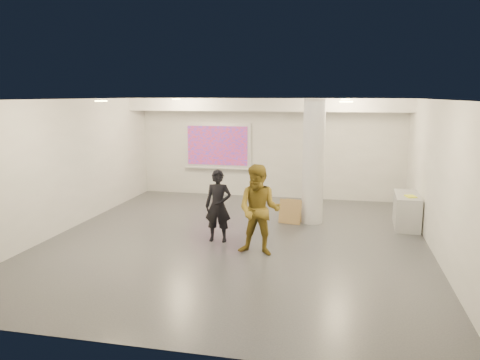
% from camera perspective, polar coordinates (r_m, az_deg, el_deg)
% --- Properties ---
extents(floor, '(8.00, 9.00, 0.01)m').
position_cam_1_polar(floor, '(10.18, -0.49, -7.34)').
color(floor, '#3A3C42').
rests_on(floor, ground).
extents(ceiling, '(8.00, 9.00, 0.01)m').
position_cam_1_polar(ceiling, '(9.70, -0.51, 9.80)').
color(ceiling, white).
rests_on(ceiling, floor).
extents(wall_back, '(8.00, 0.01, 3.00)m').
position_cam_1_polar(wall_back, '(14.21, 3.55, 3.89)').
color(wall_back, silver).
rests_on(wall_back, floor).
extents(wall_front, '(8.00, 0.01, 3.00)m').
position_cam_1_polar(wall_front, '(5.63, -10.80, -6.24)').
color(wall_front, silver).
rests_on(wall_front, floor).
extents(wall_left, '(0.01, 9.00, 3.00)m').
position_cam_1_polar(wall_left, '(11.40, -20.52, 1.66)').
color(wall_left, silver).
rests_on(wall_left, floor).
extents(wall_right, '(0.01, 9.00, 3.00)m').
position_cam_1_polar(wall_right, '(9.76, 23.05, 0.13)').
color(wall_right, silver).
rests_on(wall_right, floor).
extents(soffit_band, '(8.00, 1.10, 0.36)m').
position_cam_1_polar(soffit_band, '(13.58, 3.25, 9.18)').
color(soffit_band, white).
rests_on(soffit_band, ceiling).
extents(downlight_nw, '(0.22, 0.22, 0.02)m').
position_cam_1_polar(downlight_nw, '(12.73, -7.79, 9.75)').
color(downlight_nw, '#FAF27F').
rests_on(downlight_nw, ceiling).
extents(downlight_ne, '(0.22, 0.22, 0.02)m').
position_cam_1_polar(downlight_ne, '(11.95, 12.73, 9.56)').
color(downlight_ne, '#FAF27F').
rests_on(downlight_ne, ceiling).
extents(downlight_sw, '(0.22, 0.22, 0.02)m').
position_cam_1_polar(downlight_sw, '(9.07, -16.58, 9.22)').
color(downlight_sw, '#FAF27F').
rests_on(downlight_sw, ceiling).
extents(downlight_se, '(0.22, 0.22, 0.02)m').
position_cam_1_polar(downlight_se, '(7.95, 12.82, 9.29)').
color(downlight_se, '#FAF27F').
rests_on(downlight_se, ceiling).
extents(column, '(0.52, 0.52, 3.00)m').
position_cam_1_polar(column, '(11.38, 8.93, 2.18)').
color(column, silver).
rests_on(column, floor).
extents(projection_screen, '(2.10, 0.13, 1.42)m').
position_cam_1_polar(projection_screen, '(14.49, -2.76, 4.13)').
color(projection_screen, silver).
rests_on(projection_screen, wall_back).
extents(credenza, '(0.62, 1.36, 0.78)m').
position_cam_1_polar(credenza, '(11.78, 19.66, -3.53)').
color(credenza, '#999C9E').
rests_on(credenza, floor).
extents(postit_pad, '(0.27, 0.32, 0.03)m').
position_cam_1_polar(postit_pad, '(11.44, 20.09, -1.88)').
color(postit_pad, '#E6F430').
rests_on(postit_pad, credenza).
extents(cardboard_back, '(0.52, 0.23, 0.55)m').
position_cam_1_polar(cardboard_back, '(11.66, 6.74, -3.71)').
color(cardboard_back, olive).
rests_on(cardboard_back, floor).
extents(cardboard_front, '(0.56, 0.27, 0.60)m').
position_cam_1_polar(cardboard_front, '(11.43, 6.12, -3.87)').
color(cardboard_front, olive).
rests_on(cardboard_front, floor).
extents(woman, '(0.58, 0.40, 1.54)m').
position_cam_1_polar(woman, '(9.93, -2.67, -3.18)').
color(woman, black).
rests_on(woman, floor).
extents(man, '(0.92, 0.74, 1.78)m').
position_cam_1_polar(man, '(9.08, 2.35, -3.69)').
color(man, olive).
rests_on(man, floor).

